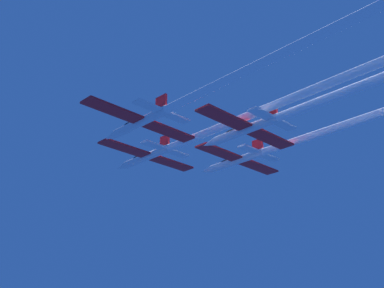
% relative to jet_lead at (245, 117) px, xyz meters
% --- Properties ---
extents(jet_lead, '(17.50, 64.99, 2.90)m').
position_rel_jet_lead_xyz_m(jet_lead, '(0.00, 0.00, 0.00)').
color(jet_lead, white).
extents(jet_left_wing, '(17.50, 59.35, 2.90)m').
position_rel_jet_lead_xyz_m(jet_left_wing, '(-9.04, -6.97, -0.24)').
color(jet_left_wing, white).
extents(jet_right_wing, '(17.50, 55.19, 2.90)m').
position_rel_jet_lead_xyz_m(jet_right_wing, '(10.70, -5.01, -0.35)').
color(jet_right_wing, white).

